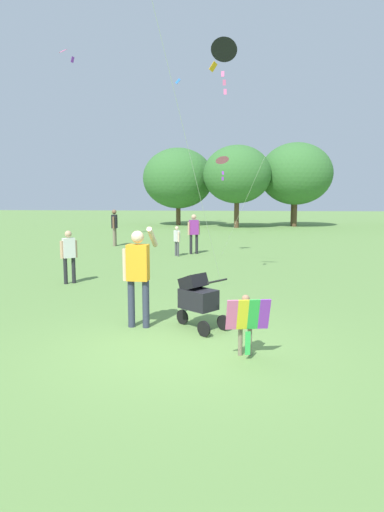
{
  "coord_description": "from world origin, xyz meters",
  "views": [
    {
      "loc": [
        0.8,
        -6.83,
        2.45
      ],
      "look_at": [
        0.08,
        1.35,
        1.3
      ],
      "focal_mm": 30.89,
      "sensor_mm": 36.0,
      "label": 1
    }
  ],
  "objects_px": {
    "person_couple_left": "(69,253)",
    "person_adult_flyer": "(138,270)",
    "kite_orange_delta": "(223,161)",
    "person_sitting_far": "(177,239)",
    "person_kid_running": "(114,225)",
    "person_red_shirt": "(194,231)",
    "stroller": "(198,296)",
    "kite_adult_black": "(223,52)",
    "child_with_butterfly_kite": "(246,319)"
  },
  "relations": [
    {
      "from": "kite_adult_black",
      "to": "kite_orange_delta",
      "type": "height_order",
      "value": "kite_adult_black"
    },
    {
      "from": "stroller",
      "to": "person_kid_running",
      "type": "bearing_deg",
      "value": 111.19
    },
    {
      "from": "kite_orange_delta",
      "to": "stroller",
      "type": "bearing_deg",
      "value": -91.39
    },
    {
      "from": "person_red_shirt",
      "to": "person_kid_running",
      "type": "bearing_deg",
      "value": 147.69
    },
    {
      "from": "person_adult_flyer",
      "to": "person_red_shirt",
      "type": "xyz_separation_m",
      "value": [
        0.16,
        10.23,
        -0.12
      ]
    },
    {
      "from": "person_red_shirt",
      "to": "person_kid_running",
      "type": "distance_m",
      "value": 4.76
    },
    {
      "from": "person_red_shirt",
      "to": "person_sitting_far",
      "type": "height_order",
      "value": "person_red_shirt"
    },
    {
      "from": "person_couple_left",
      "to": "child_with_butterfly_kite",
      "type": "bearing_deg",
      "value": -47.75
    },
    {
      "from": "kite_adult_black",
      "to": "kite_orange_delta",
      "type": "relative_size",
      "value": 1.6
    },
    {
      "from": "kite_orange_delta",
      "to": "person_kid_running",
      "type": "height_order",
      "value": "kite_orange_delta"
    },
    {
      "from": "kite_orange_delta",
      "to": "person_couple_left",
      "type": "distance_m",
      "value": 7.79
    },
    {
      "from": "person_sitting_far",
      "to": "person_kid_running",
      "type": "distance_m",
      "value": 4.73
    },
    {
      "from": "kite_adult_black",
      "to": "person_couple_left",
      "type": "bearing_deg",
      "value": -179.07
    },
    {
      "from": "kite_adult_black",
      "to": "person_red_shirt",
      "type": "height_order",
      "value": "kite_adult_black"
    },
    {
      "from": "kite_adult_black",
      "to": "person_sitting_far",
      "type": "distance_m",
      "value": 7.95
    },
    {
      "from": "person_adult_flyer",
      "to": "person_couple_left",
      "type": "xyz_separation_m",
      "value": [
        -2.75,
        3.82,
        -0.22
      ]
    },
    {
      "from": "kite_orange_delta",
      "to": "person_sitting_far",
      "type": "bearing_deg",
      "value": -171.02
    },
    {
      "from": "stroller",
      "to": "person_kid_running",
      "type": "xyz_separation_m",
      "value": [
        -4.95,
        12.78,
        0.42
      ]
    },
    {
      "from": "kite_adult_black",
      "to": "stroller",
      "type": "bearing_deg",
      "value": -95.15
    },
    {
      "from": "person_adult_flyer",
      "to": "kite_orange_delta",
      "type": "height_order",
      "value": "kite_orange_delta"
    },
    {
      "from": "kite_orange_delta",
      "to": "person_sitting_far",
      "type": "xyz_separation_m",
      "value": [
        -1.79,
        -0.28,
        -3.03
      ]
    },
    {
      "from": "child_with_butterfly_kite",
      "to": "person_couple_left",
      "type": "bearing_deg",
      "value": 132.25
    },
    {
      "from": "person_red_shirt",
      "to": "person_couple_left",
      "type": "distance_m",
      "value": 7.04
    },
    {
      "from": "stroller",
      "to": "person_red_shirt",
      "type": "xyz_separation_m",
      "value": [
        -0.93,
        10.23,
        0.36
      ]
    },
    {
      "from": "child_with_butterfly_kite",
      "to": "person_kid_running",
      "type": "height_order",
      "value": "person_kid_running"
    },
    {
      "from": "kite_orange_delta",
      "to": "person_red_shirt",
      "type": "xyz_separation_m",
      "value": [
        -1.17,
        0.44,
        -2.77
      ]
    },
    {
      "from": "child_with_butterfly_kite",
      "to": "person_red_shirt",
      "type": "relative_size",
      "value": 0.58
    },
    {
      "from": "person_couple_left",
      "to": "person_kid_running",
      "type": "relative_size",
      "value": 0.85
    },
    {
      "from": "person_adult_flyer",
      "to": "kite_adult_black",
      "type": "relative_size",
      "value": 0.3
    },
    {
      "from": "kite_orange_delta",
      "to": "person_kid_running",
      "type": "bearing_deg",
      "value": 150.15
    },
    {
      "from": "kite_orange_delta",
      "to": "person_red_shirt",
      "type": "relative_size",
      "value": 2.42
    },
    {
      "from": "person_adult_flyer",
      "to": "kite_adult_black",
      "type": "bearing_deg",
      "value": 69.62
    },
    {
      "from": "person_sitting_far",
      "to": "person_kid_running",
      "type": "bearing_deg",
      "value": 136.23
    },
    {
      "from": "child_with_butterfly_kite",
      "to": "stroller",
      "type": "bearing_deg",
      "value": 122.17
    },
    {
      "from": "stroller",
      "to": "person_couple_left",
      "type": "bearing_deg",
      "value": 135.16
    },
    {
      "from": "person_sitting_far",
      "to": "person_kid_running",
      "type": "relative_size",
      "value": 0.69
    },
    {
      "from": "kite_adult_black",
      "to": "person_red_shirt",
      "type": "bearing_deg",
      "value": 101.42
    },
    {
      "from": "child_with_butterfly_kite",
      "to": "kite_orange_delta",
      "type": "bearing_deg",
      "value": 93.08
    },
    {
      "from": "person_red_shirt",
      "to": "person_couple_left",
      "type": "relative_size",
      "value": 1.12
    },
    {
      "from": "child_with_butterfly_kite",
      "to": "person_red_shirt",
      "type": "height_order",
      "value": "person_red_shirt"
    },
    {
      "from": "person_adult_flyer",
      "to": "person_red_shirt",
      "type": "distance_m",
      "value": 10.23
    },
    {
      "from": "person_couple_left",
      "to": "person_adult_flyer",
      "type": "bearing_deg",
      "value": -54.26
    },
    {
      "from": "kite_adult_black",
      "to": "person_kid_running",
      "type": "height_order",
      "value": "kite_adult_black"
    },
    {
      "from": "child_with_butterfly_kite",
      "to": "stroller",
      "type": "xyz_separation_m",
      "value": [
        -0.84,
        1.33,
        0.02
      ]
    },
    {
      "from": "person_sitting_far",
      "to": "person_couple_left",
      "type": "distance_m",
      "value": 6.14
    },
    {
      "from": "stroller",
      "to": "person_kid_running",
      "type": "height_order",
      "value": "person_kid_running"
    },
    {
      "from": "person_red_shirt",
      "to": "kite_adult_black",
      "type": "bearing_deg",
      "value": -78.58
    },
    {
      "from": "person_red_shirt",
      "to": "person_kid_running",
      "type": "height_order",
      "value": "person_kid_running"
    },
    {
      "from": "kite_adult_black",
      "to": "person_sitting_far",
      "type": "relative_size",
      "value": 5.29
    },
    {
      "from": "person_couple_left",
      "to": "person_sitting_far",
      "type": "bearing_deg",
      "value": 68.09
    }
  ]
}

